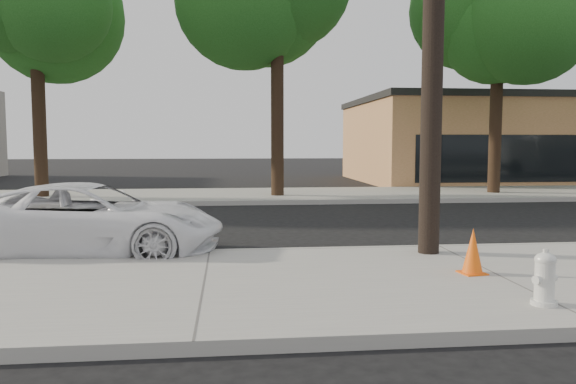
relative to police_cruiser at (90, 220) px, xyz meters
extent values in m
plane|color=black|center=(2.06, 1.63, -0.63)|extent=(120.00, 120.00, 0.00)
cube|color=gray|center=(2.06, -2.67, -0.56)|extent=(90.00, 4.40, 0.15)
cube|color=gray|center=(2.06, 10.13, -0.56)|extent=(90.00, 5.00, 0.15)
cube|color=#9E9B93|center=(2.06, -0.47, -0.56)|extent=(90.00, 0.12, 0.16)
cube|color=#A77445|center=(18.06, 17.63, 1.37)|extent=(18.00, 10.00, 4.00)
cylinder|color=black|center=(-3.94, 9.83, 1.64)|extent=(0.44, 0.44, 4.25)
sphere|color=#1B4E16|center=(-3.94, 9.83, 5.17)|extent=(4.20, 4.20, 4.20)
cylinder|color=black|center=(4.06, 9.43, 1.89)|extent=(0.44, 0.44, 4.75)
sphere|color=#1B4E16|center=(4.06, 9.43, 5.87)|extent=(4.80, 4.80, 4.80)
cylinder|color=black|center=(12.06, 9.73, 1.72)|extent=(0.44, 0.44, 4.40)
sphere|color=#1B4E16|center=(12.06, 9.73, 5.37)|extent=(4.35, 4.35, 4.35)
imported|color=white|center=(0.00, 0.00, 0.00)|extent=(4.72, 2.45, 1.27)
cylinder|color=silver|center=(5.89, -4.11, -0.46)|extent=(0.29, 0.29, 0.05)
cylinder|color=silver|center=(5.89, -4.11, -0.24)|extent=(0.22, 0.22, 0.49)
ellipsoid|color=silver|center=(5.89, -4.11, 0.03)|extent=(0.23, 0.23, 0.16)
cylinder|color=silver|center=(5.89, -4.11, -0.19)|extent=(0.32, 0.20, 0.10)
cylinder|color=silver|center=(5.89, -4.11, -0.19)|extent=(0.18, 0.20, 0.13)
cube|color=#FB5C0D|center=(5.74, -2.58, -0.48)|extent=(0.37, 0.37, 0.02)
cone|color=#FB5C0D|center=(5.74, -2.58, -0.17)|extent=(0.33, 0.33, 0.63)
camera|label=1|loc=(2.41, -9.91, 1.32)|focal=35.00mm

